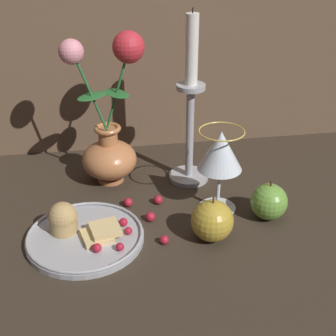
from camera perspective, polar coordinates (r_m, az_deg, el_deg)
ground_plane at (r=0.93m, az=-2.04°, el=-5.43°), size 2.40×2.40×0.00m
vase at (r=1.00m, az=-7.11°, el=4.01°), size 0.17×0.12×0.32m
plate_with_pastries at (r=0.87m, az=-10.50°, el=-7.73°), size 0.21×0.21×0.07m
wine_glass at (r=0.89m, az=6.40°, el=1.78°), size 0.09×0.09×0.17m
candlestick at (r=0.98m, az=2.72°, el=6.65°), size 0.09×0.09×0.37m
apple_beside_vase at (r=0.92m, az=12.20°, el=-4.04°), size 0.07×0.07×0.08m
apple_near_glass at (r=0.85m, az=5.43°, el=-6.42°), size 0.08×0.08×0.09m
berry_near_plate at (r=0.91m, az=-2.15°, el=-5.96°), size 0.02×0.02×0.02m
berry_front_center at (r=0.95m, az=-4.88°, el=-4.20°), size 0.02×0.02×0.02m
berry_by_glass_stem at (r=0.85m, az=-0.46°, el=-8.76°), size 0.02×0.02×0.02m
berry_under_candlestick at (r=0.96m, az=-1.22°, el=-3.90°), size 0.02×0.02×0.02m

